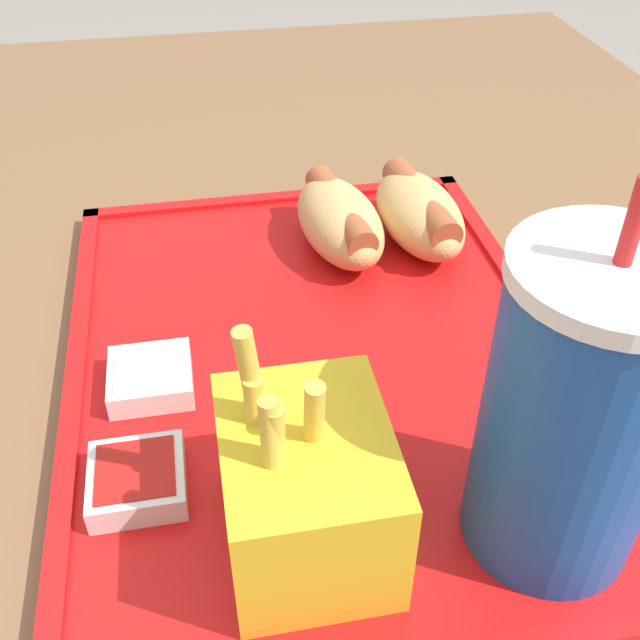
{
  "coord_description": "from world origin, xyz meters",
  "views": [
    {
      "loc": [
        0.31,
        -0.1,
        1.06
      ],
      "look_at": [
        -0.04,
        -0.04,
        0.78
      ],
      "focal_mm": 42.0,
      "sensor_mm": 36.0,
      "label": 1
    }
  ],
  "objects": [
    {
      "name": "food_tray",
      "position": [
        -0.04,
        -0.04,
        0.74
      ],
      "size": [
        0.42,
        0.31,
        0.01
      ],
      "color": "red",
      "rests_on": "dining_table"
    },
    {
      "name": "sauce_cup_mayo",
      "position": [
        -0.03,
        -0.14,
        0.76
      ],
      "size": [
        0.05,
        0.05,
        0.02
      ],
      "color": "silver",
      "rests_on": "food_tray"
    },
    {
      "name": "hot_dog_far",
      "position": [
        -0.16,
        0.06,
        0.77
      ],
      "size": [
        0.12,
        0.07,
        0.05
      ],
      "color": "tan",
      "rests_on": "food_tray"
    },
    {
      "name": "sauce_cup_ketchup",
      "position": [
        0.05,
        -0.15,
        0.76
      ],
      "size": [
        0.05,
        0.05,
        0.02
      ],
      "color": "silver",
      "rests_on": "food_tray"
    },
    {
      "name": "soda_cup",
      "position": [
        0.11,
        0.05,
        0.83
      ],
      "size": [
        0.08,
        0.08,
        0.19
      ],
      "color": "#194CA5",
      "rests_on": "food_tray"
    },
    {
      "name": "hot_dog_near",
      "position": [
        -0.16,
        -0.0,
        0.77
      ],
      "size": [
        0.12,
        0.07,
        0.05
      ],
      "color": "tan",
      "rests_on": "food_tray"
    },
    {
      "name": "fries_carton",
      "position": [
        0.09,
        -0.07,
        0.78
      ],
      "size": [
        0.1,
        0.08,
        0.12
      ],
      "color": "gold",
      "rests_on": "food_tray"
    }
  ]
}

